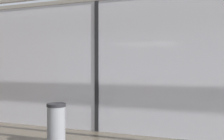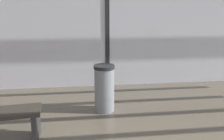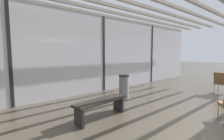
# 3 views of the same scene
# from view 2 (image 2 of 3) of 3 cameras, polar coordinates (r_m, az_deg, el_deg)

# --- Properties ---
(glass_curtain_wall) EXTENTS (14.00, 0.08, 3.19)m
(glass_curtain_wall) POSITION_cam_2_polar(r_m,az_deg,el_deg) (5.62, -1.20, 12.10)
(glass_curtain_wall) COLOR silver
(glass_curtain_wall) RESTS_ON ground
(window_mullion_1) EXTENTS (0.10, 0.12, 3.19)m
(window_mullion_1) POSITION_cam_2_polar(r_m,az_deg,el_deg) (5.62, -1.20, 12.10)
(window_mullion_1) COLOR black
(window_mullion_1) RESTS_ON ground
(parked_airplane) EXTENTS (11.66, 3.66, 3.66)m
(parked_airplane) POSITION_cam_2_polar(r_m,az_deg,el_deg) (10.08, -3.34, 14.46)
(parked_airplane) COLOR silver
(parked_airplane) RESTS_ON ground
(trash_bin) EXTENTS (0.38, 0.38, 0.86)m
(trash_bin) POSITION_cam_2_polar(r_m,az_deg,el_deg) (4.33, -1.85, -4.37)
(trash_bin) COLOR slate
(trash_bin) RESTS_ON ground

